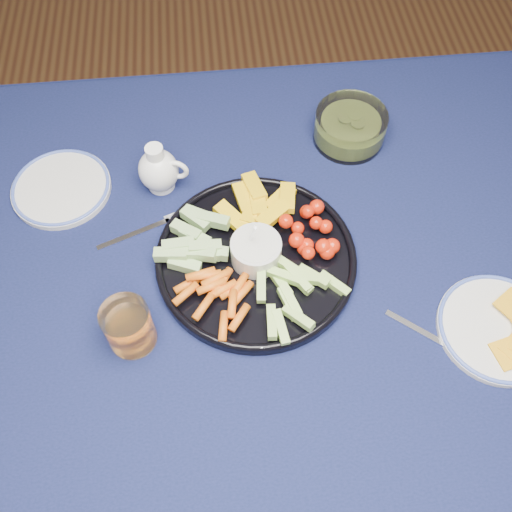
{
  "coord_description": "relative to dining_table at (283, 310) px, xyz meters",
  "views": [
    {
      "loc": [
        -0.09,
        -0.44,
        1.58
      ],
      "look_at": [
        -0.04,
        0.05,
        0.77
      ],
      "focal_mm": 40.0,
      "sensor_mm": 36.0,
      "label": 1
    }
  ],
  "objects": [
    {
      "name": "cheese_plate",
      "position": [
        0.32,
        -0.11,
        0.1
      ],
      "size": [
        0.19,
        0.19,
        0.02
      ],
      "color": "silver",
      "rests_on": "dining_table"
    },
    {
      "name": "creamer_pitcher",
      "position": [
        -0.2,
        0.23,
        0.13
      ],
      "size": [
        0.09,
        0.07,
        0.1
      ],
      "color": "white",
      "rests_on": "dining_table"
    },
    {
      "name": "side_plate_extra",
      "position": [
        -0.38,
        0.24,
        0.1
      ],
      "size": [
        0.18,
        0.18,
        0.01
      ],
      "color": "silver",
      "rests_on": "dining_table"
    },
    {
      "name": "fork_right",
      "position": [
        0.23,
        -0.12,
        0.09
      ],
      "size": [
        0.14,
        0.11,
        0.0
      ],
      "color": "silver",
      "rests_on": "dining_table"
    },
    {
      "name": "juice_tumbler",
      "position": [
        -0.25,
        -0.07,
        0.13
      ],
      "size": [
        0.07,
        0.07,
        0.09
      ],
      "color": "silver",
      "rests_on": "dining_table"
    },
    {
      "name": "crudite_platter",
      "position": [
        -0.05,
        0.05,
        0.11
      ],
      "size": [
        0.34,
        0.34,
        0.11
      ],
      "color": "black",
      "rests_on": "dining_table"
    },
    {
      "name": "dining_table",
      "position": [
        0.0,
        0.0,
        0.0
      ],
      "size": [
        1.67,
        1.07,
        0.75
      ],
      "color": "#53371B",
      "rests_on": "ground"
    },
    {
      "name": "fork_left",
      "position": [
        -0.23,
        0.14,
        0.09
      ],
      "size": [
        0.15,
        0.07,
        0.0
      ],
      "color": "silver",
      "rests_on": "dining_table"
    },
    {
      "name": "pickle_bowl",
      "position": [
        0.16,
        0.31,
        0.12
      ],
      "size": [
        0.14,
        0.14,
        0.06
      ],
      "color": "silver",
      "rests_on": "dining_table"
    }
  ]
}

